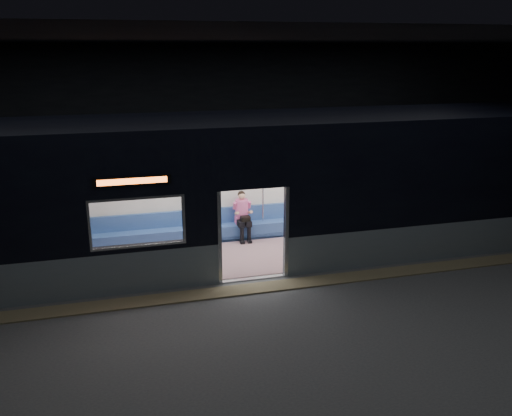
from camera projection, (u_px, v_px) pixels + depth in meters
name	position (u px, v px, depth m)	size (l,w,h in m)	color
station_floor	(267.00, 300.00, 10.90)	(24.00, 14.00, 0.01)	#47494C
station_envelope	(268.00, 117.00, 9.85)	(24.00, 14.00, 5.00)	black
tactile_strip	(259.00, 288.00, 11.40)	(22.80, 0.50, 0.03)	#8C7F59
metro_car	(237.00, 182.00, 12.72)	(18.00, 3.04, 3.35)	gray
passenger	(242.00, 212.00, 14.05)	(0.38, 0.63, 1.28)	black
handbag	(245.00, 219.00, 13.91)	(0.23, 0.20, 0.12)	black
transit_map	(398.00, 173.00, 15.30)	(0.99, 0.03, 0.64)	white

